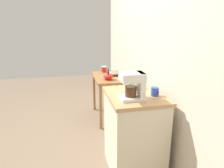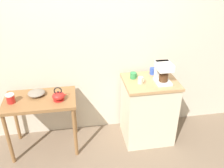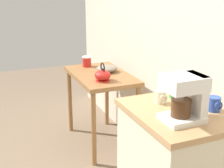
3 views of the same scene
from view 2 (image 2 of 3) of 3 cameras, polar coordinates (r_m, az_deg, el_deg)
name	(u,v)px [view 2 (image 2 of 3)]	position (r m, az deg, el deg)	size (l,w,h in m)	color
ground_plane	(98,142)	(3.39, -3.35, -13.80)	(8.00, 8.00, 0.00)	#7A6651
back_wall	(99,35)	(3.06, -3.07, 11.79)	(4.40, 0.10, 2.80)	beige
wooden_table	(41,106)	(3.05, -16.81, -5.14)	(0.86, 0.52, 0.76)	olive
kitchen_counter	(148,110)	(3.24, 8.68, -6.19)	(0.68, 0.56, 0.90)	beige
bowl_stoneware	(36,93)	(3.06, -17.79, -2.07)	(0.21, 0.21, 0.07)	gray
teakettle	(59,96)	(2.88, -12.77, -2.84)	(0.18, 0.15, 0.17)	red
canister_enamel	(11,99)	(3.00, -23.32, -3.24)	(0.10, 0.10, 0.11)	red
coffee_maker	(163,72)	(2.95, 12.23, 2.95)	(0.18, 0.22, 0.26)	white
mug_small_cream	(141,80)	(2.91, 6.95, 0.92)	(0.07, 0.07, 0.08)	beige
mug_tall_green	(133,75)	(3.03, 5.20, 2.06)	(0.09, 0.08, 0.08)	#338C4C
mug_blue	(153,71)	(3.17, 9.84, 3.09)	(0.09, 0.08, 0.09)	#2D4CAD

